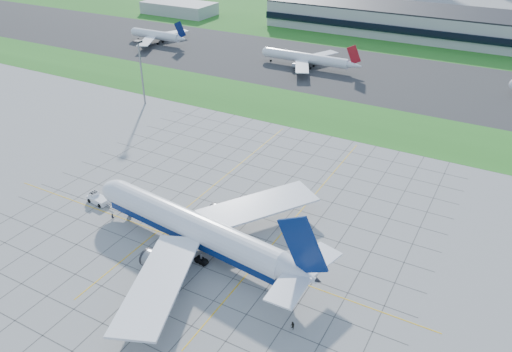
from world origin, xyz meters
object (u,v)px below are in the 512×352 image
at_px(crew_far, 293,326).
at_px(distant_jet_0, 157,35).
at_px(pushback_tug, 98,199).
at_px(distant_jet_1, 307,58).
at_px(airliner, 194,228).
at_px(light_mast, 141,65).
at_px(crew_near, 113,216).

bearing_deg(crew_far, distant_jet_0, 173.10).
xyz_separation_m(pushback_tug, distant_jet_0, (-91.38, 140.49, 3.29)).
height_order(crew_far, distant_jet_1, distant_jet_1).
height_order(airliner, distant_jet_1, airliner).
xyz_separation_m(light_mast, distant_jet_0, (-54.49, 76.24, -11.70)).
bearing_deg(pushback_tug, crew_far, -6.41).
relative_size(light_mast, distant_jet_1, 0.52).
bearing_deg(pushback_tug, distant_jet_0, 129.87).
relative_size(airliner, distant_jet_0, 1.58).
height_order(distant_jet_0, distant_jet_1, same).
bearing_deg(distant_jet_0, crew_far, -44.61).
height_order(crew_near, distant_jet_1, distant_jet_1).
relative_size(light_mast, crew_near, 14.38).
relative_size(light_mast, crew_far, 13.54).
distance_m(light_mast, distant_jet_0, 94.44).
xyz_separation_m(airliner, distant_jet_1, (-34.41, 144.06, -1.28)).
bearing_deg(crew_far, pushback_tug, -155.53).
distance_m(pushback_tug, crew_far, 68.86).
xyz_separation_m(airliner, crew_far, (31.73, -12.12, -4.82)).
distance_m(airliner, distant_jet_1, 148.11).
distance_m(light_mast, distant_jet_1, 85.81).
bearing_deg(crew_near, distant_jet_0, 86.48).
bearing_deg(light_mast, crew_near, -55.96).
bearing_deg(crew_far, crew_near, -153.59).
bearing_deg(distant_jet_0, distant_jet_1, -0.06).
xyz_separation_m(crew_far, distant_jet_1, (-66.14, 156.17, 3.54)).
distance_m(airliner, pushback_tug, 35.78).
bearing_deg(distant_jet_1, crew_far, -67.05).
relative_size(airliner, crew_near, 37.89).
xyz_separation_m(pushback_tug, crew_near, (9.37, -4.24, -0.30)).
bearing_deg(crew_near, pushback_tug, 117.29).
distance_m(crew_far, distant_jet_0, 222.54).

